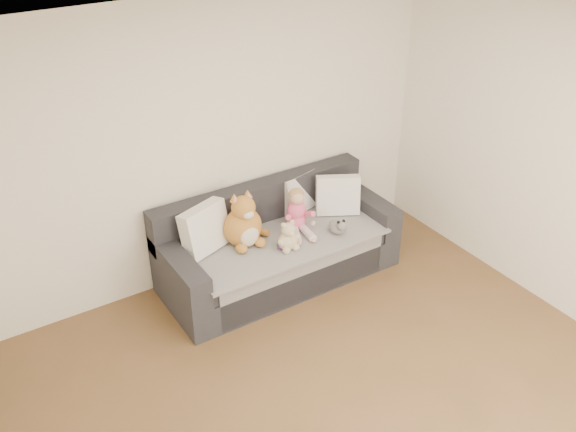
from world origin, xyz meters
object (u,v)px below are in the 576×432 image
object	(u,v)px
sofa	(277,248)
teddy_bear	(288,238)
sippy_cup	(280,243)
plush_cat	(244,224)
toddler	(297,213)

from	to	relation	value
sofa	teddy_bear	world-z (taller)	sofa
sippy_cup	teddy_bear	bearing A→B (deg)	-41.23
sofa	plush_cat	distance (m)	0.49
teddy_bear	toddler	bearing A→B (deg)	43.89
sofa	toddler	xyz separation A→B (m)	(0.20, -0.04, 0.33)
sofa	toddler	distance (m)	0.39
teddy_bear	sippy_cup	world-z (taller)	teddy_bear
toddler	sofa	bearing A→B (deg)	-176.48
toddler	sippy_cup	distance (m)	0.38
sofa	teddy_bear	distance (m)	0.40
plush_cat	teddy_bear	bearing A→B (deg)	-46.26
toddler	sippy_cup	world-z (taller)	toddler
sofa	teddy_bear	xyz separation A→B (m)	(-0.06, -0.28, 0.28)
sofa	toddler	bearing A→B (deg)	-12.91
teddy_bear	sippy_cup	xyz separation A→B (m)	(-0.06, 0.05, -0.06)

